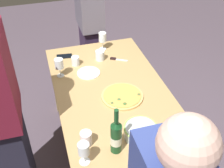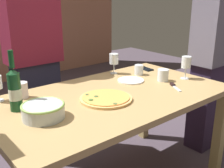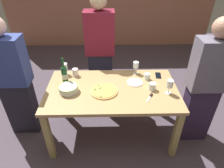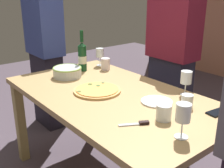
# 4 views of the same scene
# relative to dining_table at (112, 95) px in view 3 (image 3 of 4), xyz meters

# --- Properties ---
(ground_plane) EXTENTS (8.00, 8.00, 0.00)m
(ground_plane) POSITION_rel_dining_table_xyz_m (0.00, 0.00, -0.66)
(ground_plane) COLOR #4E424D
(dining_table) EXTENTS (1.60, 0.90, 0.75)m
(dining_table) POSITION_rel_dining_table_xyz_m (0.00, 0.00, 0.00)
(dining_table) COLOR tan
(dining_table) RESTS_ON ground
(pizza) EXTENTS (0.33, 0.33, 0.02)m
(pizza) POSITION_rel_dining_table_xyz_m (-0.10, -0.06, 0.10)
(pizza) COLOR #DFAA63
(pizza) RESTS_ON dining_table
(serving_bowl) EXTENTS (0.23, 0.23, 0.08)m
(serving_bowl) POSITION_rel_dining_table_xyz_m (-0.52, -0.05, 0.14)
(serving_bowl) COLOR silver
(serving_bowl) RESTS_ON dining_table
(wine_bottle) EXTENTS (0.07, 0.07, 0.35)m
(wine_bottle) POSITION_rel_dining_table_xyz_m (-0.59, 0.15, 0.22)
(wine_bottle) COLOR #13401E
(wine_bottle) RESTS_ON dining_table
(wine_glass_near_pizza) EXTENTS (0.07, 0.07, 0.16)m
(wine_glass_near_pizza) POSITION_rel_dining_table_xyz_m (-0.62, 0.36, 0.21)
(wine_glass_near_pizza) COLOR white
(wine_glass_near_pizza) RESTS_ON dining_table
(wine_glass_by_bottle) EXTENTS (0.07, 0.07, 0.18)m
(wine_glass_by_bottle) POSITION_rel_dining_table_xyz_m (0.66, -0.10, 0.22)
(wine_glass_by_bottle) COLOR white
(wine_glass_by_bottle) RESTS_ON dining_table
(wine_glass_far_left) EXTENTS (0.07, 0.07, 0.17)m
(wine_glass_far_left) POSITION_rel_dining_table_xyz_m (0.33, 0.37, 0.21)
(wine_glass_far_left) COLOR white
(wine_glass_far_left) RESTS_ON dining_table
(cup_amber) EXTENTS (0.07, 0.07, 0.08)m
(cup_amber) POSITION_rel_dining_table_xyz_m (0.46, 0.21, 0.13)
(cup_amber) COLOR white
(cup_amber) RESTS_ON dining_table
(cup_ceramic) EXTENTS (0.08, 0.08, 0.09)m
(cup_ceramic) POSITION_rel_dining_table_xyz_m (0.48, -0.03, 0.14)
(cup_ceramic) COLOR white
(cup_ceramic) RESTS_ON dining_table
(cup_spare) EXTENTS (0.08, 0.08, 0.10)m
(cup_spare) POSITION_rel_dining_table_xyz_m (-0.48, 0.32, 0.14)
(cup_spare) COLOR white
(cup_spare) RESTS_ON dining_table
(side_plate) EXTENTS (0.20, 0.20, 0.01)m
(side_plate) POSITION_rel_dining_table_xyz_m (0.29, 0.13, 0.10)
(side_plate) COLOR white
(side_plate) RESTS_ON dining_table
(cell_phone) EXTENTS (0.09, 0.15, 0.01)m
(cell_phone) POSITION_rel_dining_table_xyz_m (0.63, 0.29, 0.10)
(cell_phone) COLOR black
(cell_phone) RESTS_ON dining_table
(pizza_knife) EXTENTS (0.10, 0.16, 0.02)m
(pizza_knife) POSITION_rel_dining_table_xyz_m (0.44, -0.17, 0.10)
(pizza_knife) COLOR silver
(pizza_knife) RESTS_ON dining_table
(person_host) EXTENTS (0.41, 0.24, 1.63)m
(person_host) POSITION_rel_dining_table_xyz_m (1.09, -0.07, 0.17)
(person_host) COLOR #30223B
(person_host) RESTS_ON ground
(person_guest_left) EXTENTS (0.43, 0.24, 1.71)m
(person_guest_left) POSITION_rel_dining_table_xyz_m (-0.16, 0.82, 0.21)
(person_guest_left) COLOR #232131
(person_guest_left) RESTS_ON ground
(person_guest_right) EXTENTS (0.43, 0.24, 1.60)m
(person_guest_right) POSITION_rel_dining_table_xyz_m (-1.21, 0.10, 0.15)
(person_guest_right) COLOR #221E2B
(person_guest_right) RESTS_ON ground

